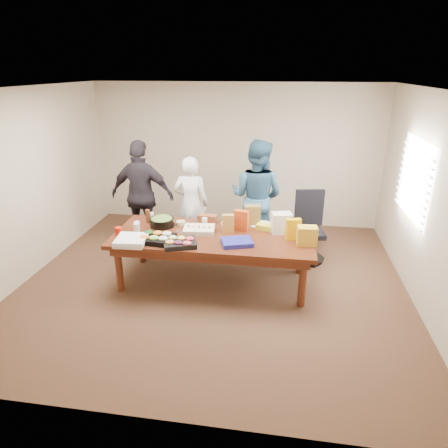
% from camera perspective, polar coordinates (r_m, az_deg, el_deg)
% --- Properties ---
extents(floor, '(5.50, 5.00, 0.02)m').
position_cam_1_polar(floor, '(5.89, -1.48, -8.35)').
color(floor, '#47301E').
rests_on(floor, ground).
extents(ceiling, '(5.50, 5.00, 0.02)m').
position_cam_1_polar(ceiling, '(5.11, -1.78, 19.10)').
color(ceiling, white).
rests_on(ceiling, wall_back).
extents(wall_back, '(5.50, 0.04, 2.70)m').
position_cam_1_polar(wall_back, '(7.74, 1.73, 9.84)').
color(wall_back, beige).
rests_on(wall_back, floor).
extents(wall_front, '(5.50, 0.04, 2.70)m').
position_cam_1_polar(wall_front, '(3.12, -9.93, -9.36)').
color(wall_front, beige).
rests_on(wall_front, floor).
extents(wall_left, '(0.04, 5.00, 2.70)m').
position_cam_1_polar(wall_left, '(6.42, -26.65, 5.02)').
color(wall_left, beige).
rests_on(wall_left, floor).
extents(wall_right, '(0.04, 5.00, 2.70)m').
position_cam_1_polar(wall_right, '(5.57, 27.48, 2.60)').
color(wall_right, beige).
rests_on(wall_right, floor).
extents(window_panel, '(0.03, 1.40, 1.10)m').
position_cam_1_polar(window_panel, '(6.07, 25.81, 5.80)').
color(window_panel, white).
rests_on(window_panel, wall_right).
extents(window_blinds, '(0.04, 1.36, 1.00)m').
position_cam_1_polar(window_blinds, '(6.06, 25.45, 5.83)').
color(window_blinds, beige).
rests_on(window_blinds, wall_right).
extents(conference_table, '(2.80, 1.20, 0.75)m').
position_cam_1_polar(conference_table, '(5.71, -1.51, -5.01)').
color(conference_table, '#4C1C0F').
rests_on(conference_table, floor).
extents(office_chair, '(0.64, 0.64, 1.09)m').
position_cam_1_polar(office_chair, '(6.40, 12.08, -0.80)').
color(office_chair, black).
rests_on(office_chair, floor).
extents(person_center, '(0.60, 0.41, 1.62)m').
position_cam_1_polar(person_center, '(6.65, -4.77, 2.91)').
color(person_center, white).
rests_on(person_center, floor).
extents(person_right, '(1.10, 0.97, 1.89)m').
position_cam_1_polar(person_right, '(6.56, 4.71, 3.93)').
color(person_right, '#315A7C').
rests_on(person_right, floor).
extents(person_left, '(1.11, 0.52, 1.86)m').
position_cam_1_polar(person_left, '(6.80, -11.71, 4.03)').
color(person_left, black).
rests_on(person_left, floor).
extents(veggie_tray, '(0.50, 0.41, 0.07)m').
position_cam_1_polar(veggie_tray, '(5.41, -9.80, -2.09)').
color(veggie_tray, black).
rests_on(veggie_tray, conference_table).
extents(fruit_tray, '(0.51, 0.45, 0.06)m').
position_cam_1_polar(fruit_tray, '(5.24, -6.39, -2.80)').
color(fruit_tray, black).
rests_on(fruit_tray, conference_table).
extents(sheet_cake, '(0.47, 0.37, 0.08)m').
position_cam_1_polar(sheet_cake, '(5.62, -3.62, -0.85)').
color(sheet_cake, white).
rests_on(sheet_cake, conference_table).
extents(salad_bowl, '(0.39, 0.39, 0.12)m').
position_cam_1_polar(salad_bowl, '(5.90, -8.94, 0.26)').
color(salad_bowl, black).
rests_on(salad_bowl, conference_table).
extents(chip_bag_blue, '(0.47, 0.41, 0.06)m').
position_cam_1_polar(chip_bag_blue, '(5.25, 1.88, -2.64)').
color(chip_bag_blue, '#22259C').
rests_on(chip_bag_blue, conference_table).
extents(chip_bag_red, '(0.22, 0.13, 0.30)m').
position_cam_1_polar(chip_bag_red, '(5.65, 2.53, 0.51)').
color(chip_bag_red, '#CE4617').
rests_on(chip_bag_red, conference_table).
extents(chip_bag_yellow, '(0.21, 0.13, 0.30)m').
position_cam_1_polar(chip_bag_yellow, '(5.42, 9.97, -0.76)').
color(chip_bag_yellow, '#EBAC03').
rests_on(chip_bag_yellow, conference_table).
extents(chip_bag_orange, '(0.18, 0.11, 0.26)m').
position_cam_1_polar(chip_bag_orange, '(5.60, 0.59, 0.10)').
color(chip_bag_orange, gold).
rests_on(chip_bag_orange, conference_table).
extents(mayo_jar, '(0.10, 0.10, 0.13)m').
position_cam_1_polar(mayo_jar, '(5.84, -2.82, 0.29)').
color(mayo_jar, white).
rests_on(mayo_jar, conference_table).
extents(mustard_bottle, '(0.07, 0.07, 0.17)m').
position_cam_1_polar(mustard_bottle, '(5.79, 2.15, 0.37)').
color(mustard_bottle, '#FFFC00').
rests_on(mustard_bottle, conference_table).
extents(dressing_bottle, '(0.08, 0.08, 0.20)m').
position_cam_1_polar(dressing_bottle, '(6.06, -10.93, 1.12)').
color(dressing_bottle, '#592B16').
rests_on(dressing_bottle, conference_table).
extents(ranch_bottle, '(0.07, 0.07, 0.16)m').
position_cam_1_polar(ranch_bottle, '(6.05, -10.35, 0.91)').
color(ranch_bottle, silver).
rests_on(ranch_bottle, conference_table).
extents(banana_bunch, '(0.27, 0.20, 0.08)m').
position_cam_1_polar(banana_bunch, '(5.73, 5.97, -0.45)').
color(banana_bunch, yellow).
rests_on(banana_bunch, conference_table).
extents(bread_loaf, '(0.30, 0.15, 0.12)m').
position_cam_1_polar(bread_loaf, '(5.98, -2.41, 0.80)').
color(bread_loaf, brown).
rests_on(bread_loaf, conference_table).
extents(kraft_bag, '(0.25, 0.18, 0.30)m').
position_cam_1_polar(kraft_bag, '(5.86, 4.10, 1.27)').
color(kraft_bag, olive).
rests_on(kraft_bag, conference_table).
extents(red_cup, '(0.11, 0.11, 0.12)m').
position_cam_1_polar(red_cup, '(5.69, -14.99, -1.06)').
color(red_cup, red).
rests_on(red_cup, conference_table).
extents(clear_cup_a, '(0.09, 0.09, 0.12)m').
position_cam_1_polar(clear_cup_a, '(5.78, -12.53, -0.48)').
color(clear_cup_a, silver).
rests_on(clear_cup_a, conference_table).
extents(clear_cup_b, '(0.09, 0.09, 0.12)m').
position_cam_1_polar(clear_cup_b, '(5.86, -12.44, -0.18)').
color(clear_cup_b, silver).
rests_on(clear_cup_b, conference_table).
extents(pizza_box_lower, '(0.41, 0.41, 0.05)m').
position_cam_1_polar(pizza_box_lower, '(5.41, -13.20, -2.52)').
color(pizza_box_lower, beige).
rests_on(pizza_box_lower, conference_table).
extents(pizza_box_upper, '(0.43, 0.43, 0.05)m').
position_cam_1_polar(pizza_box_upper, '(5.38, -13.25, -2.14)').
color(pizza_box_upper, white).
rests_on(pizza_box_upper, pizza_box_lower).
extents(plate_a, '(0.33, 0.33, 0.02)m').
position_cam_1_polar(plate_a, '(5.90, 4.93, -0.11)').
color(plate_a, silver).
rests_on(plate_a, conference_table).
extents(plate_b, '(0.33, 0.33, 0.02)m').
position_cam_1_polar(plate_b, '(5.93, 5.56, 0.01)').
color(plate_b, white).
rests_on(plate_b, conference_table).
extents(dip_bowl_a, '(0.15, 0.15, 0.05)m').
position_cam_1_polar(dip_bowl_a, '(5.85, 0.22, 0.01)').
color(dip_bowl_a, beige).
rests_on(dip_bowl_a, conference_table).
extents(dip_bowl_b, '(0.15, 0.15, 0.05)m').
position_cam_1_polar(dip_bowl_b, '(5.93, -6.27, 0.17)').
color(dip_bowl_b, beige).
rests_on(dip_bowl_b, conference_table).
extents(grocery_bag_white, '(0.31, 0.26, 0.29)m').
position_cam_1_polar(grocery_bag_white, '(5.62, 8.28, 0.14)').
color(grocery_bag_white, white).
rests_on(grocery_bag_white, conference_table).
extents(grocery_bag_yellow, '(0.27, 0.20, 0.25)m').
position_cam_1_polar(grocery_bag_yellow, '(5.31, 11.89, -1.67)').
color(grocery_bag_yellow, gold).
rests_on(grocery_bag_yellow, conference_table).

